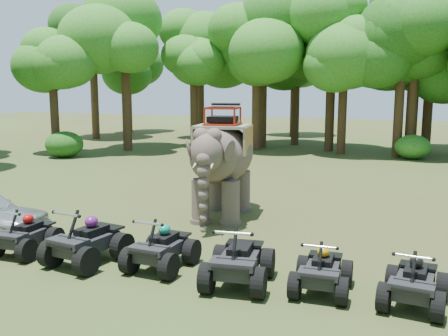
{
  "coord_description": "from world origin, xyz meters",
  "views": [
    {
      "loc": [
        4.64,
        -11.5,
        4.1
      ],
      "look_at": [
        0.0,
        1.2,
        1.9
      ],
      "focal_mm": 40.0,
      "sensor_mm": 36.0,
      "label": 1
    }
  ],
  "objects_px": {
    "elephant": "(222,161)",
    "atv_2": "(161,242)",
    "atv_0": "(25,230)",
    "atv_4": "(322,265)",
    "atv_3": "(239,254)",
    "atv_1": "(87,235)",
    "atv_5": "(415,276)"
  },
  "relations": [
    {
      "from": "atv_2",
      "to": "atv_4",
      "type": "relative_size",
      "value": 1.09
    },
    {
      "from": "elephant",
      "to": "atv_2",
      "type": "distance_m",
      "value": 4.97
    },
    {
      "from": "atv_2",
      "to": "atv_3",
      "type": "relative_size",
      "value": 0.94
    },
    {
      "from": "atv_2",
      "to": "atv_5",
      "type": "distance_m",
      "value": 5.39
    },
    {
      "from": "atv_1",
      "to": "atv_5",
      "type": "relative_size",
      "value": 1.17
    },
    {
      "from": "atv_2",
      "to": "atv_3",
      "type": "bearing_deg",
      "value": -5.23
    },
    {
      "from": "elephant",
      "to": "atv_5",
      "type": "distance_m",
      "value": 7.64
    },
    {
      "from": "atv_5",
      "to": "atv_0",
      "type": "bearing_deg",
      "value": -172.7
    },
    {
      "from": "elephant",
      "to": "atv_0",
      "type": "height_order",
      "value": "elephant"
    },
    {
      "from": "atv_1",
      "to": "atv_2",
      "type": "bearing_deg",
      "value": 17.95
    },
    {
      "from": "atv_3",
      "to": "atv_5",
      "type": "bearing_deg",
      "value": -3.92
    },
    {
      "from": "elephant",
      "to": "atv_2",
      "type": "height_order",
      "value": "elephant"
    },
    {
      "from": "atv_3",
      "to": "atv_4",
      "type": "height_order",
      "value": "atv_3"
    },
    {
      "from": "atv_0",
      "to": "atv_4",
      "type": "bearing_deg",
      "value": 0.4
    },
    {
      "from": "atv_2",
      "to": "atv_3",
      "type": "distance_m",
      "value": 1.97
    },
    {
      "from": "atv_0",
      "to": "atv_1",
      "type": "height_order",
      "value": "atv_1"
    },
    {
      "from": "elephant",
      "to": "atv_5",
      "type": "xyz_separation_m",
      "value": [
        5.69,
        -4.96,
        -1.21
      ]
    },
    {
      "from": "atv_2",
      "to": "elephant",
      "type": "bearing_deg",
      "value": 96.94
    },
    {
      "from": "elephant",
      "to": "atv_4",
      "type": "bearing_deg",
      "value": -58.24
    },
    {
      "from": "atv_3",
      "to": "atv_5",
      "type": "xyz_separation_m",
      "value": [
        3.44,
        0.16,
        -0.08
      ]
    },
    {
      "from": "atv_2",
      "to": "atv_0",
      "type": "bearing_deg",
      "value": -173.42
    },
    {
      "from": "atv_1",
      "to": "atv_4",
      "type": "xyz_separation_m",
      "value": [
        5.44,
        0.2,
        -0.11
      ]
    },
    {
      "from": "atv_2",
      "to": "atv_3",
      "type": "height_order",
      "value": "atv_3"
    },
    {
      "from": "atv_0",
      "to": "atv_1",
      "type": "distance_m",
      "value": 1.89
    },
    {
      "from": "atv_4",
      "to": "atv_5",
      "type": "distance_m",
      "value": 1.74
    },
    {
      "from": "atv_0",
      "to": "atv_2",
      "type": "xyz_separation_m",
      "value": [
        3.68,
        0.21,
        0.03
      ]
    },
    {
      "from": "atv_2",
      "to": "atv_4",
      "type": "xyz_separation_m",
      "value": [
        3.65,
        -0.08,
        -0.05
      ]
    },
    {
      "from": "atv_4",
      "to": "atv_2",
      "type": "bearing_deg",
      "value": 177.04
    },
    {
      "from": "atv_1",
      "to": "elephant",
      "type": "bearing_deg",
      "value": 82.68
    },
    {
      "from": "atv_3",
      "to": "atv_0",
      "type": "bearing_deg",
      "value": 172.59
    },
    {
      "from": "atv_3",
      "to": "atv_5",
      "type": "relative_size",
      "value": 1.14
    },
    {
      "from": "atv_0",
      "to": "atv_1",
      "type": "bearing_deg",
      "value": -2.89
    }
  ]
}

